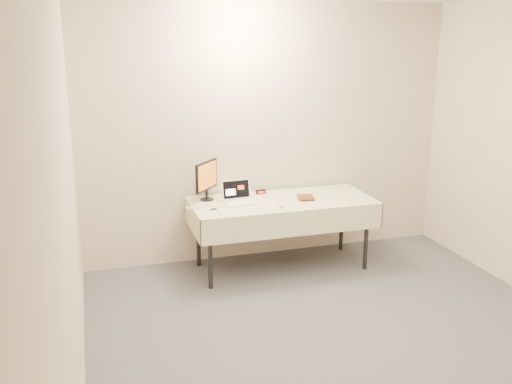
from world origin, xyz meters
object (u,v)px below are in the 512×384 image
object	(u,v)px
table	(282,206)
laptop	(239,197)
book	(298,189)
monitor	(206,178)

from	to	relation	value
table	laptop	distance (m)	0.46
table	book	xyz separation A→B (m)	(0.17, -0.01, 0.17)
laptop	monitor	distance (m)	0.38
monitor	book	bearing A→B (deg)	-62.34
monitor	book	xyz separation A→B (m)	(0.90, -0.22, -0.13)
table	monitor	size ratio (longest dim) A/B	4.61
table	laptop	size ratio (longest dim) A/B	5.64
table	laptop	bearing A→B (deg)	173.97
monitor	table	bearing A→B (deg)	-64.79
laptop	book	distance (m)	0.62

